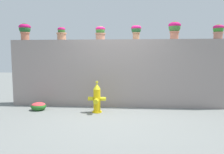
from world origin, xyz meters
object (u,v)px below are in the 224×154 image
at_px(potted_plant_1, 62,33).
at_px(potted_plant_2, 100,32).
at_px(potted_plant_0, 25,30).
at_px(potted_plant_3, 136,30).
at_px(fire_hydrant, 97,99).
at_px(flower_bush_left, 39,106).
at_px(potted_plant_4, 174,28).
at_px(potted_plant_5, 218,30).

bearing_deg(potted_plant_1, potted_plant_2, 1.78).
height_order(potted_plant_0, potted_plant_3, potted_plant_0).
xyz_separation_m(potted_plant_2, fire_hydrant, (0.02, -0.81, -1.70)).
height_order(potted_plant_3, flower_bush_left, potted_plant_3).
height_order(potted_plant_2, fire_hydrant, potted_plant_2).
distance_m(potted_plant_0, potted_plant_4, 4.12).
bearing_deg(flower_bush_left, potted_plant_1, 57.36).
xyz_separation_m(potted_plant_1, flower_bush_left, (-0.43, -0.68, -1.91)).
bearing_deg(flower_bush_left, potted_plant_4, 10.47).
bearing_deg(flower_bush_left, fire_hydrant, -3.86).
height_order(potted_plant_0, flower_bush_left, potted_plant_0).
bearing_deg(potted_plant_5, potted_plant_0, 179.79).
bearing_deg(fire_hydrant, potted_plant_3, 37.68).
xyz_separation_m(potted_plant_3, potted_plant_4, (1.01, 0.01, 0.05)).
height_order(potted_plant_0, potted_plant_5, potted_plant_0).
bearing_deg(potted_plant_1, flower_bush_left, -122.64).
relative_size(potted_plant_1, potted_plant_4, 0.78).
relative_size(potted_plant_4, fire_hydrant, 0.61).
xyz_separation_m(potted_plant_1, fire_hydrant, (1.10, -0.78, -1.68)).
distance_m(potted_plant_4, potted_plant_5, 1.12).
bearing_deg(potted_plant_0, potted_plant_4, -0.26).
height_order(potted_plant_1, potted_plant_3, potted_plant_3).
bearing_deg(potted_plant_1, potted_plant_3, -1.01).
bearing_deg(potted_plant_5, flower_bush_left, -172.03).
bearing_deg(potted_plant_2, potted_plant_5, -1.15).
relative_size(potted_plant_0, flower_bush_left, 1.23).
bearing_deg(potted_plant_2, potted_plant_4, -1.79).
xyz_separation_m(potted_plant_0, potted_plant_2, (2.13, 0.04, -0.08)).
bearing_deg(potted_plant_3, potted_plant_0, 179.51).
bearing_deg(fire_hydrant, potted_plant_4, 20.86).
relative_size(potted_plant_1, flower_bush_left, 0.95).
height_order(potted_plant_5, flower_bush_left, potted_plant_5).
bearing_deg(potted_plant_3, potted_plant_5, 0.21).
bearing_deg(potted_plant_5, potted_plant_3, -179.79).
distance_m(potted_plant_1, potted_plant_3, 2.06).
height_order(potted_plant_1, flower_bush_left, potted_plant_1).
relative_size(potted_plant_0, potted_plant_3, 1.20).
xyz_separation_m(potted_plant_0, potted_plant_3, (3.11, -0.03, -0.05)).
distance_m(potted_plant_0, flower_bush_left, 2.21).
bearing_deg(potted_plant_1, potted_plant_5, -0.39).
bearing_deg(potted_plant_4, potted_plant_1, 179.46).
distance_m(fire_hydrant, flower_bush_left, 1.55).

